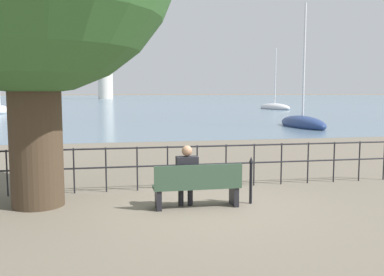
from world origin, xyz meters
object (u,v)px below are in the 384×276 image
park_bench (197,187)px  seated_person_left (187,173)px  sailboat_3 (302,123)px  closed_umbrella (251,177)px  sailboat_0 (275,107)px  sailboat_2 (0,110)px  harbor_lighthouse (105,57)px

park_bench → seated_person_left: seated_person_left is taller
seated_person_left → sailboat_3: 21.29m
closed_umbrella → sailboat_0: size_ratio=0.12×
sailboat_0 → closed_umbrella: bearing=-125.9°
seated_person_left → sailboat_2: bearing=107.5°
seated_person_left → sailboat_2: size_ratio=0.12×
harbor_lighthouse → sailboat_3: bearing=-83.6°
seated_person_left → sailboat_0: sailboat_0 is taller
park_bench → closed_umbrella: size_ratio=1.78×
closed_umbrella → sailboat_3: bearing=61.6°
sailboat_2 → sailboat_3: sailboat_2 is taller
seated_person_left → sailboat_2: (-13.39, 42.49, -0.39)m
seated_person_left → sailboat_0: 50.94m
park_bench → sailboat_3: (10.95, 18.21, -0.16)m
seated_person_left → harbor_lighthouse: size_ratio=0.04×
sailboat_2 → harbor_lighthouse: size_ratio=0.34×
park_bench → sailboat_0: size_ratio=0.21×
closed_umbrella → sailboat_0: bearing=67.5°
sailboat_2 → closed_umbrella: bearing=-78.0°
sailboat_0 → harbor_lighthouse: size_ratio=0.29×
seated_person_left → closed_umbrella: seated_person_left is taller
closed_umbrella → sailboat_3: sailboat_3 is taller
park_bench → seated_person_left: size_ratio=1.40×
sailboat_3 → harbor_lighthouse: harbor_lighthouse is taller
seated_person_left → park_bench: bearing=-20.3°
closed_umbrella → sailboat_2: sailboat_2 is taller
sailboat_0 → sailboat_3: bearing=-121.9°
sailboat_2 → sailboat_0: bearing=-0.3°
sailboat_3 → seated_person_left: bearing=-122.2°
park_bench → closed_umbrella: closed_umbrella is taller
seated_person_left → closed_umbrella: size_ratio=1.28×
sailboat_0 → sailboat_3: size_ratio=1.02×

